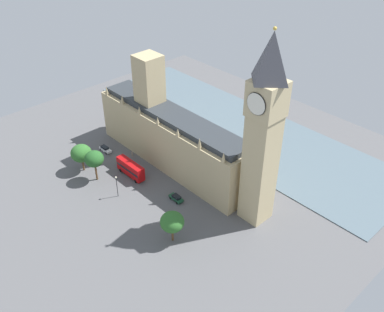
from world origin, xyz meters
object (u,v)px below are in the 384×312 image
at_px(plane_tree_far_end, 81,153).
at_px(plane_tree_under_trees, 172,222).
at_px(double_decker_bus_kerbside, 131,168).
at_px(plane_tree_opposite_hall, 94,159).
at_px(parliament_building, 170,135).
at_px(clock_tower, 264,131).
at_px(car_white_by_river_gate, 105,149).
at_px(car_dark_green_leading, 176,198).
at_px(street_lamp_midblock, 82,157).
at_px(street_lamp_trailing, 116,183).
at_px(pedestrian_corner, 132,154).

relative_size(plane_tree_far_end, plane_tree_under_trees, 1.02).
xyz_separation_m(double_decker_bus_kerbside, plane_tree_opposite_hall, (8.42, -5.33, 4.64)).
relative_size(parliament_building, clock_tower, 1.13).
relative_size(car_white_by_river_gate, car_dark_green_leading, 1.09).
bearing_deg(car_white_by_river_gate, clock_tower, 99.97).
bearing_deg(plane_tree_under_trees, plane_tree_far_end, -89.29).
bearing_deg(plane_tree_opposite_hall, street_lamp_midblock, -85.97).
distance_m(plane_tree_under_trees, street_lamp_midblock, 40.46).
height_order(car_white_by_river_gate, plane_tree_far_end, plane_tree_far_end).
xyz_separation_m(parliament_building, street_lamp_trailing, (22.17, 3.05, -4.72)).
relative_size(car_dark_green_leading, plane_tree_opposite_hall, 0.46).
bearing_deg(car_dark_green_leading, plane_tree_under_trees, -133.26).
distance_m(clock_tower, plane_tree_far_end, 56.87).
height_order(parliament_building, plane_tree_opposite_hall, parliament_building).
xyz_separation_m(car_dark_green_leading, plane_tree_opposite_hall, (10.73, -23.01, 6.39)).
distance_m(pedestrian_corner, plane_tree_opposite_hall, 16.40).
xyz_separation_m(clock_tower, street_lamp_trailing, (21.72, -31.16, -21.22)).
xyz_separation_m(parliament_building, car_dark_green_leading, (11.49, 15.50, -8.53)).
bearing_deg(street_lamp_midblock, clock_tower, 114.69).
xyz_separation_m(car_dark_green_leading, plane_tree_under_trees, (10.58, 10.77, 5.13)).
bearing_deg(plane_tree_far_end, pedestrian_corner, 165.35).
relative_size(street_lamp_trailing, street_lamp_midblock, 0.97).
height_order(clock_tower, car_dark_green_leading, clock_tower).
distance_m(double_decker_bus_kerbside, car_dark_green_leading, 17.92).
bearing_deg(double_decker_bus_kerbside, plane_tree_far_end, 125.25).
distance_m(double_decker_bus_kerbside, plane_tree_far_end, 15.33).
bearing_deg(clock_tower, pedestrian_corner, -81.08).
bearing_deg(plane_tree_far_end, parliament_building, 147.69).
distance_m(plane_tree_far_end, street_lamp_midblock, 1.26).
bearing_deg(plane_tree_under_trees, street_lamp_trailing, -89.75).
bearing_deg(plane_tree_opposite_hall, clock_tower, 117.55).
distance_m(car_white_by_river_gate, street_lamp_midblock, 12.05).
bearing_deg(plane_tree_far_end, car_dark_green_leading, 110.42).
bearing_deg(pedestrian_corner, parliament_building, 18.76).
height_order(plane_tree_under_trees, street_lamp_trailing, plane_tree_under_trees).
bearing_deg(double_decker_bus_kerbside, plane_tree_under_trees, -106.94).
relative_size(car_white_by_river_gate, street_lamp_trailing, 0.71).
xyz_separation_m(car_white_by_river_gate, street_lamp_trailing, (10.04, 21.50, 3.81)).
bearing_deg(street_lamp_trailing, plane_tree_far_end, -88.67).
xyz_separation_m(clock_tower, car_white_by_river_gate, (11.68, -52.66, -25.03)).
bearing_deg(street_lamp_trailing, double_decker_bus_kerbside, -148.02).
bearing_deg(double_decker_bus_kerbside, car_white_by_river_gate, 83.43).
height_order(car_dark_green_leading, pedestrian_corner, car_dark_green_leading).
bearing_deg(plane_tree_opposite_hall, pedestrian_corner, -169.24).
xyz_separation_m(pedestrian_corner, plane_tree_far_end, (15.14, -3.96, 5.31)).
height_order(plane_tree_opposite_hall, street_lamp_midblock, plane_tree_opposite_hall).
height_order(clock_tower, street_lamp_trailing, clock_tower).
bearing_deg(car_dark_green_leading, parliament_building, 54.69).
xyz_separation_m(parliament_building, clock_tower, (0.45, 34.21, 16.50)).
xyz_separation_m(car_white_by_river_gate, street_lamp_midblock, (10.56, 4.29, 3.92)).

